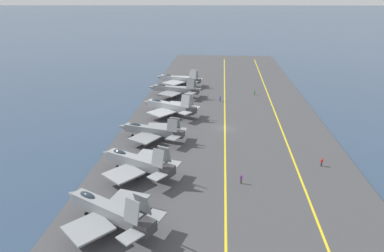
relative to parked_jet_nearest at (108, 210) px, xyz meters
name	(u,v)px	position (x,y,z in m)	size (l,w,h in m)	color
ground_plane	(225,130)	(38.73, -15.98, -3.15)	(2000.00, 2000.00, 0.00)	#2D425B
carrier_deck	(225,129)	(38.73, -15.98, -2.95)	(208.81, 48.79, 0.40)	#424244
deck_stripe_foul_line	(282,130)	(38.73, -29.40, -2.75)	(187.93, 0.36, 0.01)	yellow
deck_stripe_centerline	(225,128)	(38.73, -15.98, -2.75)	(187.93, 0.36, 0.01)	yellow
parked_jet_nearest	(108,210)	(0.00, 0.00, 0.00)	(13.06, 15.80, 6.68)	gray
parked_jet_second	(137,162)	(14.80, -0.40, -0.23)	(13.46, 15.68, 6.41)	gray
parked_jet_third	(152,130)	(30.39, 0.09, -0.53)	(12.35, 15.92, 5.66)	gray
parked_jet_fourth	(169,106)	(47.09, -1.27, -0.33)	(13.71, 16.41, 6.54)	#9EA3A8
parked_jet_fifth	(174,89)	(64.96, -0.12, -0.49)	(12.64, 17.27, 6.13)	gray
parked_jet_sixth	(178,79)	(78.87, 0.17, -0.46)	(14.22, 17.38, 5.92)	#9EA3A8
crew_red_vest	(322,162)	(20.94, -33.85, -1.85)	(0.38, 0.45, 1.65)	#232328
crew_purple_vest	(241,178)	(13.29, -18.61, -1.79)	(0.36, 0.44, 1.74)	#383328
crew_green_vest	(255,92)	(68.47, -25.44, -1.77)	(0.43, 0.46, 1.78)	#4C473D
crew_blue_vest	(220,98)	(60.73, -14.60, -1.76)	(0.45, 0.39, 1.80)	#232328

